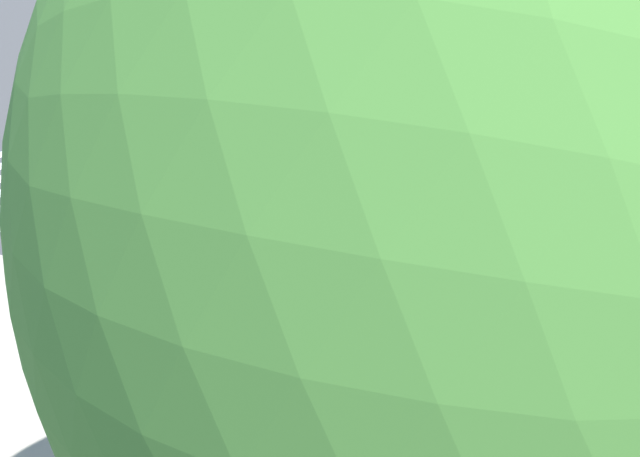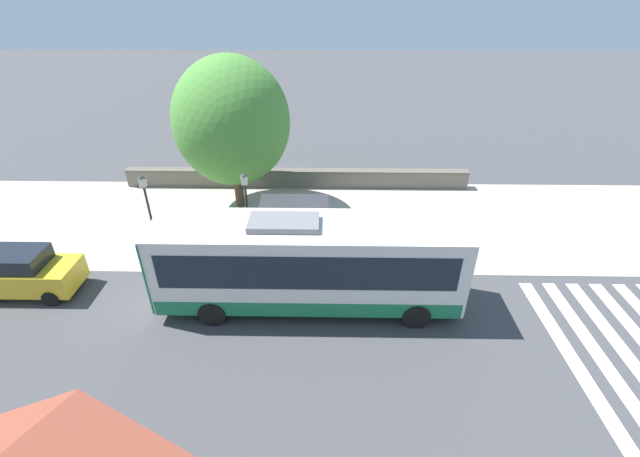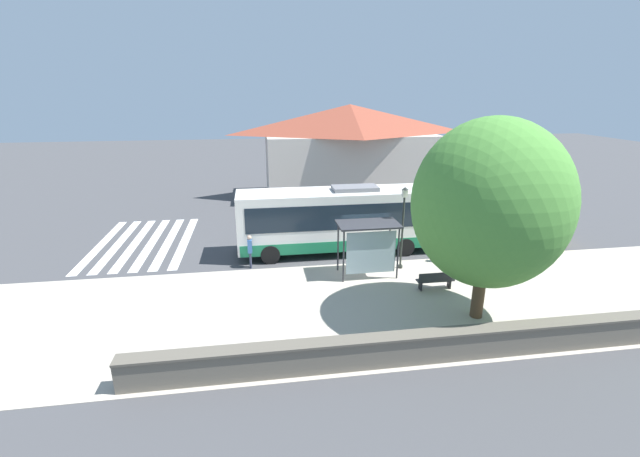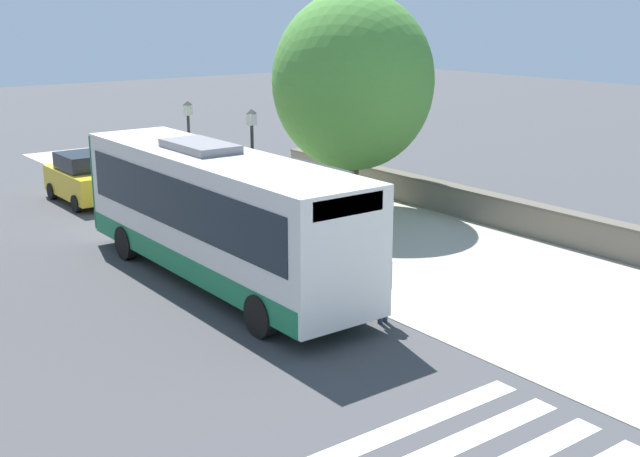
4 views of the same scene
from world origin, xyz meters
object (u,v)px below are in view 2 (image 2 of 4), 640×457
object	(u,v)px
bus	(308,263)
parked_car_behind_bus	(24,273)
bus_shelter	(294,211)
shade_tree	(232,122)
bench	(244,222)
street_lamp_near	(247,211)
street_lamp_far	(150,212)
pedestrian	(431,259)

from	to	relation	value
bus	parked_car_behind_bus	world-z (taller)	bus
bus	bus_shelter	distance (m)	3.53
bus	bus_shelter	world-z (taller)	bus
bus_shelter	shade_tree	bearing A→B (deg)	-143.50
bus	bench	size ratio (longest dim) A/B	6.43
bus_shelter	bench	size ratio (longest dim) A/B	1.70
bus	street_lamp_near	bearing A→B (deg)	-136.77
bench	shade_tree	bearing A→B (deg)	-165.69
street_lamp_far	shade_tree	bearing A→B (deg)	152.65
bus	bench	world-z (taller)	bus
bus	bench	xyz separation A→B (m)	(-5.38, -3.38, -1.44)
bus	pedestrian	world-z (taller)	bus
street_lamp_far	shade_tree	distance (m)	6.21
street_lamp_near	parked_car_behind_bus	xyz separation A→B (m)	(2.24, -8.52, -1.59)
street_lamp_near	parked_car_behind_bus	bearing A→B (deg)	-75.28
pedestrian	street_lamp_near	bearing A→B (deg)	-99.15
bus_shelter	parked_car_behind_bus	world-z (taller)	bus_shelter
bus	shade_tree	bearing A→B (deg)	-153.01
street_lamp_far	bench	bearing A→B (deg)	128.29
bus_shelter	bus	bearing A→B (deg)	11.86
pedestrian	shade_tree	xyz separation A→B (m)	(-6.34, -8.94, 3.65)
bus_shelter	parked_car_behind_bus	distance (m)	10.88
street_lamp_near	street_lamp_far	xyz separation A→B (m)	(0.01, -4.08, -0.07)
pedestrian	bench	size ratio (longest dim) A/B	1.01
bus	street_lamp_far	bearing A→B (deg)	-112.46
pedestrian	street_lamp_near	distance (m)	7.76
bench	street_lamp_far	bearing A→B (deg)	-51.71
bus	bench	distance (m)	6.51
pedestrian	bus_shelter	bearing A→B (deg)	-108.42
pedestrian	street_lamp_far	distance (m)	11.74
bench	street_lamp_far	world-z (taller)	street_lamp_far
bus	shade_tree	distance (m)	9.30
bus	bus_shelter	bearing A→B (deg)	-168.14
bench	parked_car_behind_bus	bearing A→B (deg)	-58.03
street_lamp_far	parked_car_behind_bus	xyz separation A→B (m)	(2.22, -4.44, -1.52)
street_lamp_far	shade_tree	xyz separation A→B (m)	(-5.15, 2.66, 2.23)
pedestrian	shade_tree	distance (m)	11.55
pedestrian	bench	distance (m)	9.14
street_lamp_near	bench	bearing A→B (deg)	-163.50
bus	parked_car_behind_bus	distance (m)	11.19
bench	bus	bearing A→B (deg)	32.17
pedestrian	bench	xyz separation A→B (m)	(-3.81, -8.29, -0.55)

